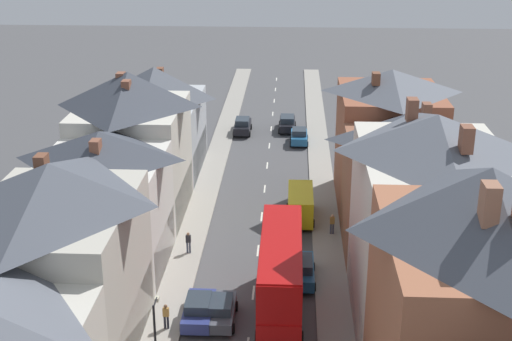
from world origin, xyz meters
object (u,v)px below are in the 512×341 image
double_decker_bus_lead (281,277)px  car_parked_left_a (287,123)px  pedestrian_mid_left (166,315)px  car_parked_left_b (243,126)px  car_near_silver (299,136)px  car_near_blue (301,270)px  pedestrian_far_left (332,223)px  car_mid_black (283,223)px  delivery_van (300,204)px  car_parked_right_a (199,309)px  car_mid_white (220,310)px  pedestrian_mid_right (188,241)px

double_decker_bus_lead → car_parked_left_a: (0.01, 38.44, -1.97)m
pedestrian_mid_left → car_parked_left_b: bearing=87.4°
car_near_silver → car_parked_left_a: size_ratio=0.84×
car_near_blue → car_parked_left_a: size_ratio=0.98×
car_parked_left_a → pedestrian_far_left: bearing=-82.1°
car_mid_black → delivery_van: (1.30, 2.60, 0.52)m
car_near_blue → pedestrian_mid_left: 10.19m
car_parked_left_a → car_near_silver: bearing=-74.5°
car_near_silver → car_parked_right_a: car_near_silver is taller
double_decker_bus_lead → car_mid_white: bearing=-170.5°
car_mid_black → pedestrian_mid_left: 15.20m
car_parked_left_b → pedestrian_mid_right: (-1.85, -29.08, 0.18)m
car_parked_left_a → pedestrian_mid_right: bearing=-102.5°
car_parked_left_b → delivery_van: bearing=-74.7°
car_near_blue → pedestrian_mid_right: size_ratio=2.75×
double_decker_bus_lead → car_parked_left_b: bearing=97.5°
car_near_blue → pedestrian_mid_right: 8.76m
double_decker_bus_lead → car_parked_left_b: double_decker_bus_lead is taller
car_near_silver → pedestrian_mid_right: size_ratio=2.37×
car_mid_black → car_mid_white: bearing=-106.0°
car_near_silver → pedestrian_mid_left: 36.33m
car_near_blue → delivery_van: bearing=90.0°
car_mid_white → pedestrian_mid_right: bearing=110.0°
car_near_silver → car_parked_left_b: car_parked_left_b is taller
delivery_van → car_parked_right_a: bearing=-112.2°
car_near_blue → car_parked_left_b: 33.10m
car_near_silver → double_decker_bus_lead: bearing=-92.2°
car_parked_right_a → car_mid_black: 13.48m
double_decker_bus_lead → pedestrian_far_left: (3.70, 11.76, -1.78)m
car_parked_left_b → car_mid_white: (1.30, -37.74, -0.06)m
double_decker_bus_lead → car_near_blue: bearing=74.2°
car_near_blue → pedestrian_mid_left: pedestrian_mid_left is taller
car_parked_right_a → pedestrian_mid_right: bearing=102.1°
car_near_silver → car_parked_left_a: car_near_silver is taller
car_mid_black → car_mid_white: size_ratio=0.98×
car_mid_white → pedestrian_far_left: pedestrian_far_left is taller
double_decker_bus_lead → pedestrian_mid_left: size_ratio=6.71×
double_decker_bus_lead → car_parked_left_b: size_ratio=2.44×
car_mid_black → car_parked_left_b: size_ratio=0.89×
pedestrian_mid_right → pedestrian_far_left: bearing=19.5°
car_parked_left_a → pedestrian_far_left: pedestrian_far_left is taller
delivery_van → double_decker_bus_lead: bearing=-95.1°
car_parked_right_a → pedestrian_far_left: (8.59, 12.36, 0.21)m
car_parked_right_a → delivery_van: 16.39m
double_decker_bus_lead → car_parked_right_a: 5.31m
car_mid_white → delivery_van: bearing=72.1°
car_mid_white → car_mid_black: bearing=74.0°
car_near_blue → car_parked_left_b: (-6.20, 32.52, 0.00)m
pedestrian_far_left → pedestrian_mid_left: bearing=-127.7°
car_parked_right_a → car_parked_left_b: size_ratio=0.93×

